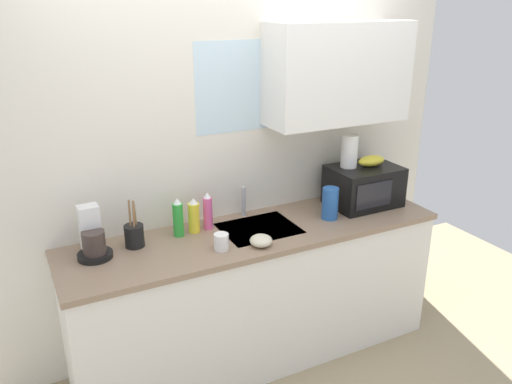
{
  "coord_description": "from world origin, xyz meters",
  "views": [
    {
      "loc": [
        -1.3,
        -2.57,
        2.23
      ],
      "look_at": [
        0.0,
        0.0,
        1.15
      ],
      "focal_mm": 36.36,
      "sensor_mm": 36.0,
      "label": 1
    }
  ],
  "objects": [
    {
      "name": "dish_soap_bottle_green",
      "position": [
        -0.44,
        0.14,
        1.01
      ],
      "size": [
        0.06,
        0.06,
        0.24
      ],
      "color": "green",
      "rests_on": "counter_unit"
    },
    {
      "name": "dish_soap_bottle_yellow",
      "position": [
        -0.34,
        0.15,
        1.0
      ],
      "size": [
        0.07,
        0.07,
        0.22
      ],
      "color": "yellow",
      "rests_on": "counter_unit"
    },
    {
      "name": "counter_unit",
      "position": [
        0.0,
        0.0,
        0.46
      ],
      "size": [
        2.36,
        0.63,
        0.9
      ],
      "color": "white",
      "rests_on": "ground"
    },
    {
      "name": "paper_towel_roll",
      "position": [
        0.74,
        0.1,
        1.28
      ],
      "size": [
        0.11,
        0.11,
        0.22
      ],
      "primitive_type": "cylinder",
      "color": "white",
      "rests_on": "microwave"
    },
    {
      "name": "coffee_maker",
      "position": [
        -0.94,
        0.11,
        1.0
      ],
      "size": [
        0.19,
        0.21,
        0.28
      ],
      "color": "black",
      "rests_on": "counter_unit"
    },
    {
      "name": "small_bowl",
      "position": [
        -0.07,
        -0.2,
        0.93
      ],
      "size": [
        0.13,
        0.13,
        0.06
      ],
      "primitive_type": "ellipsoid",
      "color": "beige",
      "rests_on": "counter_unit"
    },
    {
      "name": "utensil_crock",
      "position": [
        -0.71,
        0.12,
        0.97
      ],
      "size": [
        0.11,
        0.11,
        0.28
      ],
      "color": "black",
      "rests_on": "counter_unit"
    },
    {
      "name": "microwave",
      "position": [
        0.84,
        0.05,
        1.04
      ],
      "size": [
        0.46,
        0.35,
        0.27
      ],
      "color": "black",
      "rests_on": "counter_unit"
    },
    {
      "name": "kitchen_wall_assembly",
      "position": [
        0.12,
        0.31,
        1.36
      ],
      "size": [
        3.13,
        0.42,
        2.5
      ],
      "color": "silver",
      "rests_on": "ground"
    },
    {
      "name": "dish_soap_bottle_pink",
      "position": [
        -0.25,
        0.16,
        1.01
      ],
      "size": [
        0.06,
        0.06,
        0.24
      ],
      "color": "#E55999",
      "rests_on": "counter_unit"
    },
    {
      "name": "sink_faucet",
      "position": [
        0.03,
        0.24,
        1.0
      ],
      "size": [
        0.03,
        0.03,
        0.2
      ],
      "primitive_type": "cylinder",
      "color": "#B2B5BA",
      "rests_on": "counter_unit"
    },
    {
      "name": "banana_bunch",
      "position": [
        0.89,
        0.05,
        1.2
      ],
      "size": [
        0.2,
        0.11,
        0.07
      ],
      "primitive_type": "ellipsoid",
      "color": "gold",
      "rests_on": "microwave"
    },
    {
      "name": "mug_white",
      "position": [
        -0.29,
        -0.14,
        0.95
      ],
      "size": [
        0.08,
        0.08,
        0.09
      ],
      "primitive_type": "cylinder",
      "color": "white",
      "rests_on": "counter_unit"
    },
    {
      "name": "cereal_canister",
      "position": [
        0.5,
        -0.05,
        1.0
      ],
      "size": [
        0.1,
        0.1,
        0.21
      ],
      "primitive_type": "cylinder",
      "color": "#2659A5",
      "rests_on": "counter_unit"
    }
  ]
}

